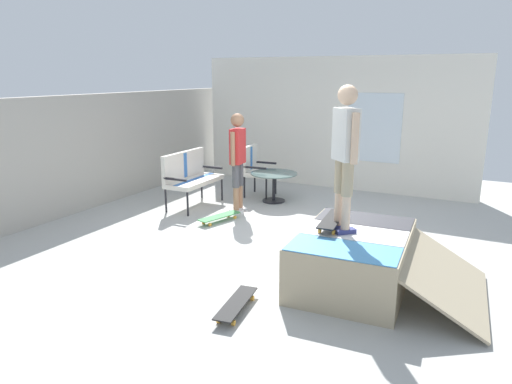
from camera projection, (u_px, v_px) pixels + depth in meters
ground_plane at (281, 247)px, 6.86m from camera, size 12.00×12.00×0.10m
back_wall_cinderblock at (79, 153)px, 8.37m from camera, size 9.00×0.20×2.07m
house_facade at (334, 123)px, 9.99m from camera, size 0.23×6.00×2.78m
skate_ramp at (356, 259)px, 5.44m from camera, size 1.81×2.14×0.65m
patio_bench at (189, 174)px, 8.68m from camera, size 1.26×0.57×1.02m
patio_chair_near_house at (255, 166)px, 9.41m from camera, size 0.66×0.60×1.02m
patio_table at (274, 181)px, 9.00m from camera, size 0.90×0.90×0.57m
person_watching at (238, 155)px, 8.19m from camera, size 0.48×0.26×1.76m
person_skater at (345, 149)px, 5.18m from camera, size 0.37×0.37×1.66m
skateboard_by_bench at (219, 217)px, 7.84m from camera, size 0.82×0.43×0.10m
skateboard_spare at (236, 304)px, 4.87m from camera, size 0.82×0.31×0.10m
skateboard_on_ramp at (332, 220)px, 5.55m from camera, size 0.82×0.28×0.10m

